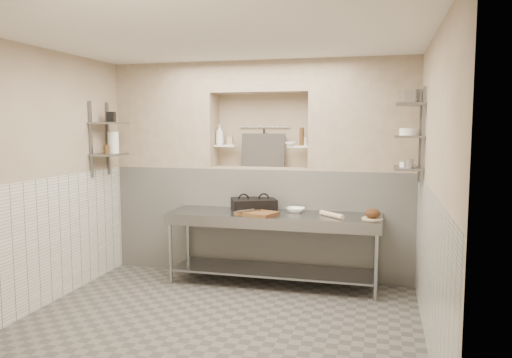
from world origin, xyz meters
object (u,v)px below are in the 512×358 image
(mixing_bowl, at_px, (296,210))
(jug_left, at_px, (113,142))
(bowl_alcove, at_px, (291,144))
(bottle_soap, at_px, (220,135))
(bread_loaf, at_px, (373,213))
(rolling_pin, at_px, (332,215))
(cutting_board, at_px, (257,213))
(prep_table, at_px, (273,234))
(panini_press, at_px, (254,205))

(mixing_bowl, height_order, jug_left, jug_left)
(bowl_alcove, bearing_deg, mixing_bowl, -69.12)
(bottle_soap, bearing_deg, bread_loaf, -17.64)
(jug_left, bearing_deg, rolling_pin, -0.82)
(cutting_board, relative_size, bread_loaf, 2.52)
(prep_table, distance_m, bread_loaf, 1.23)
(mixing_bowl, height_order, rolling_pin, rolling_pin)
(bread_loaf, distance_m, bottle_soap, 2.33)
(prep_table, distance_m, rolling_pin, 0.78)
(cutting_board, height_order, bottle_soap, bottle_soap)
(prep_table, relative_size, bottle_soap, 9.60)
(panini_press, relative_size, rolling_pin, 1.72)
(cutting_board, relative_size, rolling_pin, 1.19)
(bottle_soap, bearing_deg, panini_press, -34.80)
(bread_loaf, height_order, jug_left, jug_left)
(panini_press, relative_size, cutting_board, 1.44)
(cutting_board, relative_size, bowl_alcove, 3.09)
(prep_table, distance_m, panini_press, 0.47)
(prep_table, xyz_separation_m, cutting_board, (-0.17, -0.14, 0.28))
(bread_loaf, bearing_deg, bowl_alcove, 150.87)
(mixing_bowl, bearing_deg, cutting_board, -143.37)
(prep_table, distance_m, mixing_bowl, 0.42)
(mixing_bowl, relative_size, bowl_alcove, 1.54)
(prep_table, distance_m, cutting_board, 0.35)
(rolling_pin, bearing_deg, cutting_board, -175.66)
(rolling_pin, distance_m, bowl_alcove, 1.17)
(bottle_soap, distance_m, jug_left, 1.40)
(mixing_bowl, xyz_separation_m, bottle_soap, (-1.12, 0.40, 0.92))
(prep_table, bearing_deg, jug_left, -179.12)
(rolling_pin, relative_size, jug_left, 1.37)
(cutting_board, height_order, mixing_bowl, mixing_bowl)
(jug_left, bearing_deg, bowl_alcove, 13.72)
(rolling_pin, height_order, bread_loaf, bread_loaf)
(prep_table, relative_size, bread_loaf, 14.35)
(prep_table, bearing_deg, rolling_pin, -5.80)
(panini_press, distance_m, rolling_pin, 1.04)
(mixing_bowl, xyz_separation_m, bread_loaf, (0.93, -0.25, 0.04))
(rolling_pin, height_order, jug_left, jug_left)
(panini_press, distance_m, bread_loaf, 1.49)
(prep_table, height_order, bowl_alcove, bowl_alcove)
(prep_table, relative_size, bowl_alcove, 17.62)
(prep_table, relative_size, mixing_bowl, 11.42)
(rolling_pin, bearing_deg, prep_table, 174.20)
(rolling_pin, xyz_separation_m, jug_left, (-2.85, 0.04, 0.82))
(bowl_alcove, bearing_deg, panini_press, -139.73)
(panini_press, bearing_deg, bread_loaf, -33.06)
(cutting_board, height_order, jug_left, jug_left)
(bread_loaf, xyz_separation_m, bottle_soap, (-2.05, 0.65, 0.88))
(jug_left, bearing_deg, bread_loaf, -0.80)
(bottle_soap, xyz_separation_m, bowl_alcove, (0.99, -0.06, -0.11))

